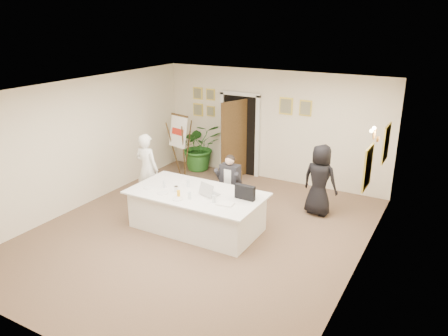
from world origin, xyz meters
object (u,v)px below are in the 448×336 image
standing_man (147,169)px  potted_palm (200,146)px  flip_chart (181,149)px  paper_stack (225,204)px  standing_woman (320,180)px  oj_glass (179,194)px  laptop_bag (245,192)px  steel_jug (176,189)px  seated_man (229,184)px  conference_table (197,210)px  laptop (210,187)px

standing_man → potted_palm: standing_man is taller
flip_chart → standing_man: size_ratio=1.01×
paper_stack → standing_man: bearing=162.2°
standing_woman → oj_glass: standing_woman is taller
laptop_bag → steel_jug: laptop_bag is taller
seated_man → oj_glass: bearing=-98.8°
conference_table → laptop: size_ratio=7.07×
seated_man → steel_jug: bearing=-109.6°
conference_table → seated_man: size_ratio=2.03×
conference_table → steel_jug: steel_jug is taller
conference_table → standing_man: bearing=161.6°
standing_man → steel_jug: (1.29, -0.70, 0.02)m
conference_table → laptop: 0.59m
paper_stack → flip_chart: bearing=136.8°
standing_woman → potted_palm: bearing=-8.7°
steel_jug → standing_woman: bearing=41.5°
standing_man → oj_glass: (1.48, -0.90, 0.03)m
conference_table → seated_man: (0.19, 0.98, 0.26)m
steel_jug → flip_chart: bearing=122.7°
conference_table → standing_man: standing_man is taller
flip_chart → potted_palm: 0.72m
flip_chart → paper_stack: 3.77m
seated_man → standing_man: (-1.85, -0.43, 0.15)m
standing_man → laptop_bag: standing_man is taller
seated_man → oj_glass: 1.39m
potted_palm → steel_jug: potted_palm is taller
conference_table → laptop: laptop is taller
seated_man → standing_man: 1.90m
standing_woman → laptop_bag: 1.92m
seated_man → potted_palm: potted_palm is taller
potted_palm → laptop_bag: size_ratio=3.34×
standing_man → laptop_bag: (2.63, -0.38, 0.11)m
standing_man → conference_table: bearing=164.0°
paper_stack → potted_palm: bearing=128.8°
seated_man → laptop_bag: size_ratio=3.30×
flip_chart → laptop: (2.24, -2.29, 0.16)m
flip_chart → laptop_bag: flip_chart is taller
laptop → oj_glass: (-0.45, -0.40, -0.07)m
flip_chart → steel_jug: (1.60, -2.50, 0.07)m
potted_palm → oj_glass: (1.69, -3.40, 0.18)m
conference_table → oj_glass: oj_glass is taller
seated_man → laptop_bag: 1.16m
steel_jug → standing_man: bearing=151.4°
seated_man → standing_woman: bearing=33.7°
laptop → oj_glass: 0.61m
standing_man → paper_stack: size_ratio=5.39×
standing_man → paper_stack: standing_man is taller
standing_woman → paper_stack: 2.37m
standing_man → oj_glass: 1.73m
conference_table → paper_stack: 0.90m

